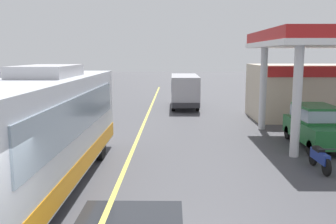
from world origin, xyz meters
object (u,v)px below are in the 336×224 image
at_px(pedestrian_near_pump, 307,116).
at_px(motorcycle_parked_forecourt, 320,158).
at_px(car_at_pump, 316,124).
at_px(minibus_opposing_lane, 185,88).
at_px(coach_bus_main, 39,134).
at_px(pedestrian_by_shop, 330,122).

bearing_deg(pedestrian_near_pump, motorcycle_parked_forecourt, -105.85).
bearing_deg(car_at_pump, minibus_opposing_lane, 113.91).
bearing_deg(coach_bus_main, pedestrian_near_pump, 37.00).
xyz_separation_m(minibus_opposing_lane, pedestrian_by_shop, (6.35, -11.32, -0.54)).
relative_size(minibus_opposing_lane, pedestrian_by_shop, 3.69).
bearing_deg(pedestrian_near_pump, pedestrian_by_shop, -77.91).
xyz_separation_m(pedestrian_near_pump, pedestrian_by_shop, (0.38, -1.80, 0.00)).
relative_size(coach_bus_main, car_at_pump, 2.63).
distance_m(car_at_pump, minibus_opposing_lane, 13.33).
relative_size(motorcycle_parked_forecourt, pedestrian_near_pump, 1.08).
xyz_separation_m(coach_bus_main, pedestrian_by_shop, (11.17, 6.33, -0.79)).
xyz_separation_m(minibus_opposing_lane, motorcycle_parked_forecourt, (4.24, -15.59, -1.03)).
relative_size(pedestrian_near_pump, pedestrian_by_shop, 1.00).
bearing_deg(car_at_pump, coach_bus_main, -151.81).
relative_size(coach_bus_main, pedestrian_near_pump, 6.65).
relative_size(coach_bus_main, motorcycle_parked_forecourt, 6.13).
bearing_deg(pedestrian_by_shop, motorcycle_parked_forecourt, -116.27).
relative_size(car_at_pump, motorcycle_parked_forecourt, 2.33).
bearing_deg(car_at_pump, pedestrian_by_shop, 41.98).
xyz_separation_m(car_at_pump, pedestrian_near_pump, (0.56, 2.65, -0.08)).
bearing_deg(minibus_opposing_lane, pedestrian_by_shop, -60.73).
bearing_deg(motorcycle_parked_forecourt, minibus_opposing_lane, 105.21).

